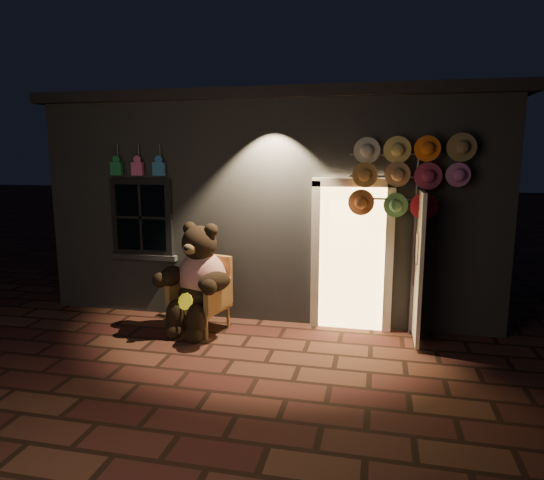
% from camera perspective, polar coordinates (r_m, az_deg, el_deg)
% --- Properties ---
extents(ground, '(60.00, 60.00, 0.00)m').
position_cam_1_polar(ground, '(6.22, -4.62, -13.85)').
color(ground, brown).
rests_on(ground, ground).
extents(shop_building, '(7.30, 5.95, 3.51)m').
position_cam_1_polar(shop_building, '(9.60, 2.24, 5.36)').
color(shop_building, slate).
rests_on(shop_building, ground).
extents(wicker_armchair, '(0.87, 0.82, 1.07)m').
position_cam_1_polar(wicker_armchair, '(7.14, -8.10, -6.19)').
color(wicker_armchair, olive).
rests_on(wicker_armchair, ground).
extents(teddy_bear, '(1.13, 1.01, 1.61)m').
position_cam_1_polar(teddy_bear, '(6.97, -8.70, -4.65)').
color(teddy_bear, '#B41D13').
rests_on(teddy_bear, ground).
extents(hat_rack, '(1.59, 0.22, 2.74)m').
position_cam_1_polar(hat_rack, '(6.73, 15.57, 7.16)').
color(hat_rack, '#59595E').
rests_on(hat_rack, ground).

